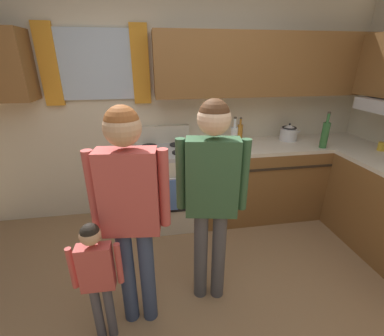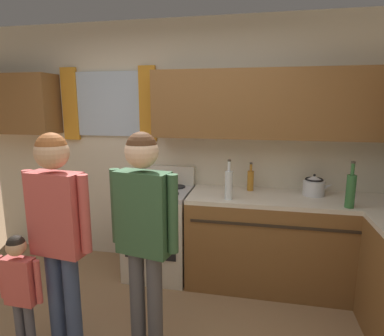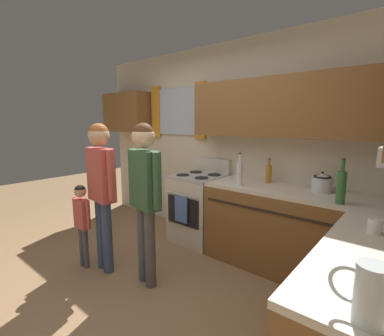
{
  "view_description": "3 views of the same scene",
  "coord_description": "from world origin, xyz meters",
  "px_view_note": "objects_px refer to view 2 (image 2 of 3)",
  "views": [
    {
      "loc": [
        -0.3,
        -1.17,
        1.81
      ],
      "look_at": [
        0.02,
        0.68,
        1.03
      ],
      "focal_mm": 24.5,
      "sensor_mm": 36.0,
      "label": 1
    },
    {
      "loc": [
        0.83,
        -1.51,
        1.76
      ],
      "look_at": [
        0.31,
        1.01,
        1.25
      ],
      "focal_mm": 30.45,
      "sensor_mm": 36.0,
      "label": 2
    },
    {
      "loc": [
        2.09,
        -1.26,
        1.6
      ],
      "look_at": [
        0.37,
        0.79,
        1.15
      ],
      "focal_mm": 25.84,
      "sensor_mm": 36.0,
      "label": 3
    }
  ],
  "objects_px": {
    "bottle_oil_amber": "(250,180)",
    "bottle_tall_clear": "(229,184)",
    "stovetop_kettle": "(314,186)",
    "adult_in_plaid": "(144,222)",
    "adult_holding_child": "(58,222)",
    "small_child": "(20,286)",
    "bottle_wine_green": "(351,190)",
    "stove_oven": "(160,230)"
  },
  "relations": [
    {
      "from": "bottle_oil_amber",
      "to": "adult_holding_child",
      "type": "distance_m",
      "value": 1.86
    },
    {
      "from": "bottle_tall_clear",
      "to": "adult_holding_child",
      "type": "height_order",
      "value": "adult_holding_child"
    },
    {
      "from": "stovetop_kettle",
      "to": "small_child",
      "type": "xyz_separation_m",
      "value": [
        -2.03,
        -1.48,
        -0.41
      ]
    },
    {
      "from": "stove_oven",
      "to": "bottle_wine_green",
      "type": "distance_m",
      "value": 1.85
    },
    {
      "from": "bottle_tall_clear",
      "to": "adult_holding_child",
      "type": "distance_m",
      "value": 1.48
    },
    {
      "from": "stove_oven",
      "to": "stovetop_kettle",
      "type": "xyz_separation_m",
      "value": [
        1.5,
        0.1,
        0.53
      ]
    },
    {
      "from": "bottle_tall_clear",
      "to": "adult_holding_child",
      "type": "bearing_deg",
      "value": -133.34
    },
    {
      "from": "adult_holding_child",
      "to": "small_child",
      "type": "relative_size",
      "value": 1.7
    },
    {
      "from": "bottle_oil_amber",
      "to": "small_child",
      "type": "bearing_deg",
      "value": -133.03
    },
    {
      "from": "stove_oven",
      "to": "bottle_tall_clear",
      "type": "height_order",
      "value": "bottle_tall_clear"
    },
    {
      "from": "bottle_oil_amber",
      "to": "adult_holding_child",
      "type": "xyz_separation_m",
      "value": [
        -1.2,
        -1.42,
        -0.01
      ]
    },
    {
      "from": "stovetop_kettle",
      "to": "adult_in_plaid",
      "type": "relative_size",
      "value": 0.17
    },
    {
      "from": "adult_holding_child",
      "to": "bottle_oil_amber",
      "type": "bearing_deg",
      "value": 49.79
    },
    {
      "from": "bottle_oil_amber",
      "to": "stovetop_kettle",
      "type": "height_order",
      "value": "bottle_oil_amber"
    },
    {
      "from": "bottle_wine_green",
      "to": "small_child",
      "type": "relative_size",
      "value": 0.42
    },
    {
      "from": "stovetop_kettle",
      "to": "adult_holding_child",
      "type": "relative_size",
      "value": 0.17
    },
    {
      "from": "bottle_wine_green",
      "to": "stovetop_kettle",
      "type": "height_order",
      "value": "bottle_wine_green"
    },
    {
      "from": "stovetop_kettle",
      "to": "adult_in_plaid",
      "type": "distance_m",
      "value": 1.76
    },
    {
      "from": "adult_holding_child",
      "to": "adult_in_plaid",
      "type": "height_order",
      "value": "adult_in_plaid"
    },
    {
      "from": "bottle_tall_clear",
      "to": "adult_holding_child",
      "type": "xyz_separation_m",
      "value": [
        -1.01,
        -1.07,
        -0.04
      ]
    },
    {
      "from": "adult_in_plaid",
      "to": "small_child",
      "type": "distance_m",
      "value": 0.92
    },
    {
      "from": "bottle_oil_amber",
      "to": "bottle_tall_clear",
      "type": "bearing_deg",
      "value": -118.3
    },
    {
      "from": "stovetop_kettle",
      "to": "adult_holding_child",
      "type": "distance_m",
      "value": 2.25
    },
    {
      "from": "adult_holding_child",
      "to": "small_child",
      "type": "xyz_separation_m",
      "value": [
        -0.23,
        -0.12,
        -0.41
      ]
    },
    {
      "from": "bottle_wine_green",
      "to": "adult_in_plaid",
      "type": "bearing_deg",
      "value": -148.3
    },
    {
      "from": "stovetop_kettle",
      "to": "adult_in_plaid",
      "type": "xyz_separation_m",
      "value": [
        -1.25,
        -1.25,
        0.0
      ]
    },
    {
      "from": "stove_oven",
      "to": "small_child",
      "type": "xyz_separation_m",
      "value": [
        -0.53,
        -1.38,
        0.12
      ]
    },
    {
      "from": "adult_in_plaid",
      "to": "stovetop_kettle",
      "type": "bearing_deg",
      "value": 45.01
    },
    {
      "from": "adult_holding_child",
      "to": "small_child",
      "type": "distance_m",
      "value": 0.49
    },
    {
      "from": "adult_holding_child",
      "to": "small_child",
      "type": "bearing_deg",
      "value": -153.52
    },
    {
      "from": "stove_oven",
      "to": "adult_in_plaid",
      "type": "xyz_separation_m",
      "value": [
        0.26,
        -1.14,
        0.53
      ]
    },
    {
      "from": "stove_oven",
      "to": "bottle_oil_amber",
      "type": "distance_m",
      "value": 1.07
    },
    {
      "from": "bottle_tall_clear",
      "to": "bottle_wine_green",
      "type": "height_order",
      "value": "bottle_wine_green"
    },
    {
      "from": "bottle_tall_clear",
      "to": "adult_in_plaid",
      "type": "height_order",
      "value": "adult_in_plaid"
    },
    {
      "from": "bottle_tall_clear",
      "to": "adult_in_plaid",
      "type": "distance_m",
      "value": 1.06
    },
    {
      "from": "stove_oven",
      "to": "adult_holding_child",
      "type": "xyz_separation_m",
      "value": [
        -0.29,
        -1.26,
        0.53
      ]
    },
    {
      "from": "stove_oven",
      "to": "bottle_tall_clear",
      "type": "bearing_deg",
      "value": -14.55
    },
    {
      "from": "bottle_wine_green",
      "to": "small_child",
      "type": "xyz_separation_m",
      "value": [
        -2.26,
        -1.15,
        -0.47
      ]
    },
    {
      "from": "bottle_tall_clear",
      "to": "adult_in_plaid",
      "type": "xyz_separation_m",
      "value": [
        -0.47,
        -0.95,
        -0.04
      ]
    },
    {
      "from": "bottle_wine_green",
      "to": "adult_in_plaid",
      "type": "height_order",
      "value": "adult_in_plaid"
    },
    {
      "from": "stove_oven",
      "to": "small_child",
      "type": "height_order",
      "value": "stove_oven"
    },
    {
      "from": "stovetop_kettle",
      "to": "adult_holding_child",
      "type": "bearing_deg",
      "value": -142.71
    }
  ]
}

